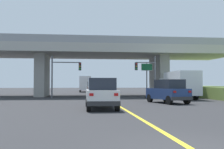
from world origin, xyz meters
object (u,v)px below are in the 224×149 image
(sedan_oncoming, at_px, (92,88))
(traffic_signal_farside, at_px, (63,71))
(traffic_signal_nearside, at_px, (148,72))
(highway_sign, at_px, (147,72))
(box_truck, at_px, (179,84))
(semi_truck_distant, at_px, (85,84))
(suv_lead, at_px, (101,93))
(suv_crossing, at_px, (168,91))

(sedan_oncoming, xyz_separation_m, traffic_signal_farside, (-4.01, -12.11, 2.15))
(traffic_signal_nearside, height_order, highway_sign, traffic_signal_nearside)
(box_truck, distance_m, semi_truck_distant, 28.78)
(highway_sign, bearing_deg, suv_lead, -113.18)
(box_truck, bearing_deg, traffic_signal_farside, 164.76)
(box_truck, height_order, traffic_signal_farside, traffic_signal_farside)
(box_truck, bearing_deg, sedan_oncoming, 119.99)
(suv_crossing, xyz_separation_m, traffic_signal_farside, (-9.63, 10.11, 2.15))
(suv_crossing, distance_m, highway_sign, 12.79)
(highway_sign, bearing_deg, traffic_signal_nearside, -100.20)
(box_truck, height_order, traffic_signal_nearside, traffic_signal_nearside)
(box_truck, bearing_deg, suv_crossing, -117.60)
(suv_lead, bearing_deg, suv_crossing, 36.74)
(suv_lead, relative_size, traffic_signal_nearside, 0.94)
(semi_truck_distant, bearing_deg, traffic_signal_nearside, -72.20)
(semi_truck_distant, bearing_deg, suv_crossing, -78.68)
(highway_sign, height_order, semi_truck_distant, highway_sign)
(semi_truck_distant, bearing_deg, suv_lead, -89.07)
(suv_lead, distance_m, traffic_signal_farside, 15.23)
(suv_lead, height_order, sedan_oncoming, same)
(suv_crossing, distance_m, traffic_signal_farside, 14.12)
(traffic_signal_farside, bearing_deg, sedan_oncoming, 71.69)
(suv_crossing, bearing_deg, suv_lead, -157.52)
(traffic_signal_nearside, bearing_deg, sedan_oncoming, 117.96)
(traffic_signal_farside, distance_m, semi_truck_distant, 23.61)
(traffic_signal_nearside, bearing_deg, suv_crossing, -94.47)
(suv_lead, height_order, traffic_signal_farside, traffic_signal_farside)
(box_truck, relative_size, traffic_signal_farside, 1.47)
(box_truck, xyz_separation_m, traffic_signal_nearside, (-2.63, 3.59, 1.57))
(sedan_oncoming, relative_size, traffic_signal_nearside, 0.88)
(suv_crossing, bearing_deg, traffic_signal_nearside, 71.27)
(semi_truck_distant, bearing_deg, sedan_oncoming, -84.48)
(sedan_oncoming, relative_size, semi_truck_distant, 0.63)
(suv_lead, distance_m, traffic_signal_nearside, 16.36)
(traffic_signal_farside, bearing_deg, suv_lead, -76.43)
(box_truck, xyz_separation_m, traffic_signal_farside, (-13.05, 3.56, 1.57))
(traffic_signal_farside, bearing_deg, suv_crossing, -46.40)
(traffic_signal_nearside, relative_size, semi_truck_distant, 0.72)
(sedan_oncoming, height_order, highway_sign, highway_sign)
(traffic_signal_nearside, distance_m, semi_truck_distant, 24.57)
(traffic_signal_nearside, distance_m, highway_sign, 2.43)
(suv_lead, bearing_deg, traffic_signal_nearside, 64.90)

